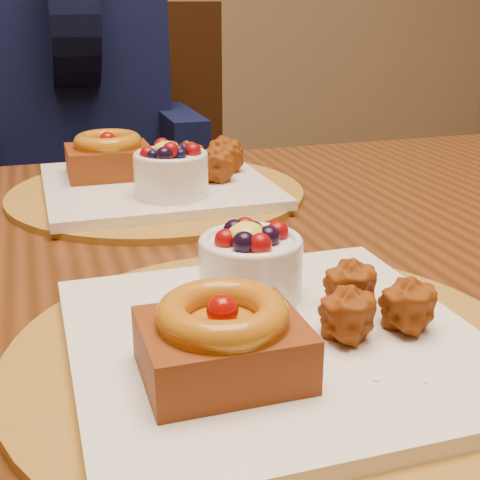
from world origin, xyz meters
name	(u,v)px	position (x,y,z in m)	size (l,w,h in m)	color
dining_table	(200,322)	(-0.08, -0.10, 0.68)	(1.60, 0.90, 0.76)	#3E200B
place_setting_near	(270,330)	(-0.09, -0.31, 0.78)	(0.38, 0.38, 0.08)	brown
place_setting_far	(155,178)	(-0.09, 0.12, 0.78)	(0.38, 0.38, 0.09)	brown
chair_far	(169,188)	(0.09, 0.90, 0.55)	(0.60, 0.60, 0.99)	black
diner	(73,70)	(-0.13, 0.83, 0.85)	(0.49, 0.48, 0.80)	black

